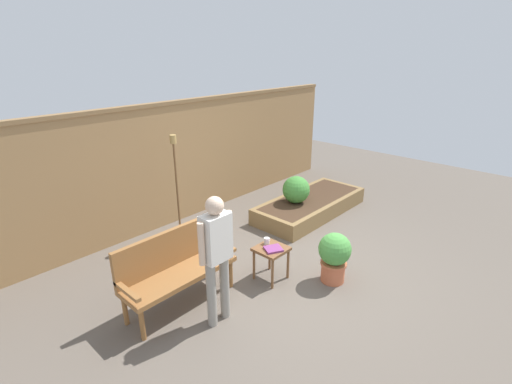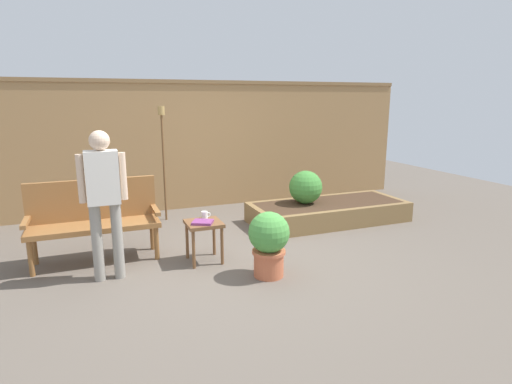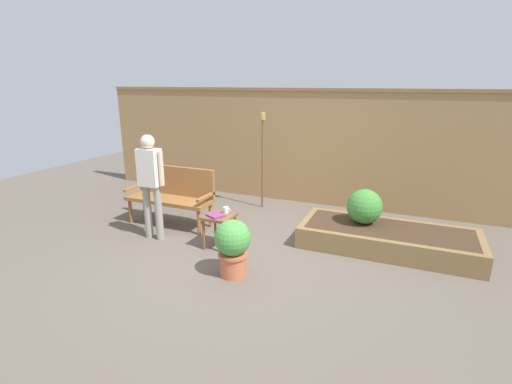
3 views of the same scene
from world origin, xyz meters
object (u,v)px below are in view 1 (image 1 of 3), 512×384
at_px(side_table, 271,253).
at_px(book_on_table, 273,249).
at_px(cup_on_table, 267,241).
at_px(shrub_near_bench, 296,190).
at_px(person_by_bench, 216,250).
at_px(garden_bench, 175,263).
at_px(potted_boxwood, 334,255).
at_px(tiki_torch, 176,170).

height_order(side_table, book_on_table, book_on_table).
relative_size(cup_on_table, book_on_table, 0.51).
xyz_separation_m(cup_on_table, shrub_near_bench, (1.79, 0.85, 0.03)).
relative_size(side_table, book_on_table, 2.17).
relative_size(book_on_table, person_by_bench, 0.14).
relative_size(garden_bench, shrub_near_bench, 2.87).
bearing_deg(side_table, potted_boxwood, -50.82).
distance_m(side_table, person_by_bench, 1.19).
bearing_deg(side_table, tiki_torch, 93.63).
xyz_separation_m(book_on_table, potted_boxwood, (0.56, -0.60, -0.10)).
xyz_separation_m(cup_on_table, tiki_torch, (-0.17, 1.77, 0.67)).
distance_m(garden_bench, person_by_bench, 0.77).
distance_m(cup_on_table, potted_boxwood, 0.92).
distance_m(garden_bench, tiki_torch, 1.82).
xyz_separation_m(potted_boxwood, tiki_torch, (-0.65, 2.54, 0.80)).
relative_size(side_table, potted_boxwood, 0.68).
bearing_deg(shrub_near_bench, tiki_torch, 154.76).
height_order(garden_bench, book_on_table, garden_bench).
height_order(book_on_table, potted_boxwood, potted_boxwood).
bearing_deg(potted_boxwood, tiki_torch, 104.41).
height_order(potted_boxwood, shrub_near_bench, shrub_near_bench).
distance_m(cup_on_table, tiki_torch, 1.90).
distance_m(cup_on_table, shrub_near_bench, 1.98).
xyz_separation_m(shrub_near_bench, tiki_torch, (-1.96, 0.92, 0.64)).
relative_size(garden_bench, person_by_bench, 0.92).
height_order(book_on_table, tiki_torch, tiki_torch).
height_order(tiki_torch, person_by_bench, tiki_torch).
bearing_deg(person_by_bench, tiki_torch, 64.88).
distance_m(side_table, shrub_near_bench, 2.08).
height_order(book_on_table, person_by_bench, person_by_bench).
bearing_deg(tiki_torch, cup_on_table, -84.64).
relative_size(garden_bench, potted_boxwood, 2.04).
distance_m(cup_on_table, book_on_table, 0.19).
xyz_separation_m(cup_on_table, book_on_table, (-0.07, -0.18, -0.03)).
bearing_deg(potted_boxwood, person_by_bench, 160.88).
distance_m(garden_bench, side_table, 1.30).
xyz_separation_m(garden_bench, shrub_near_bench, (3.00, 0.42, 0.01)).
height_order(side_table, tiki_torch, tiki_torch).
height_order(side_table, person_by_bench, person_by_bench).
bearing_deg(garden_bench, shrub_near_bench, 7.97).
relative_size(cup_on_table, tiki_torch, 0.06).
height_order(garden_bench, shrub_near_bench, garden_bench).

